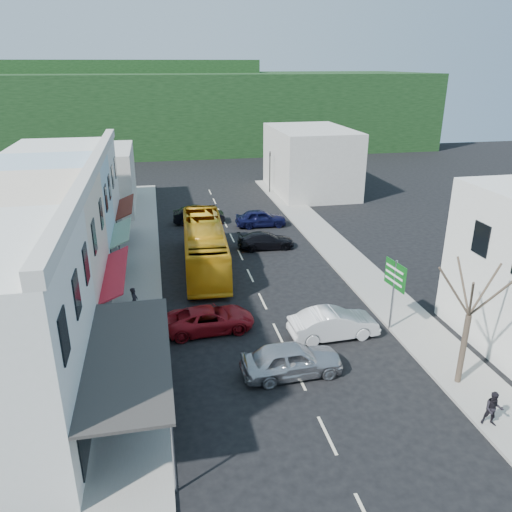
# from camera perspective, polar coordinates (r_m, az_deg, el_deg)

# --- Properties ---
(ground) EXTENTS (120.00, 120.00, 0.00)m
(ground) POSITION_cam_1_polar(r_m,az_deg,el_deg) (27.19, 2.55, -8.85)
(ground) COLOR black
(ground) RESTS_ON ground
(sidewalk_left) EXTENTS (3.00, 52.00, 0.15)m
(sidewalk_left) POSITION_cam_1_polar(r_m,az_deg,el_deg) (35.52, -13.27, -1.77)
(sidewalk_left) COLOR gray
(sidewalk_left) RESTS_ON ground
(sidewalk_right) EXTENTS (3.00, 52.00, 0.15)m
(sidewalk_right) POSITION_cam_1_polar(r_m,az_deg,el_deg) (37.91, 9.95, -0.02)
(sidewalk_right) COLOR gray
(sidewalk_right) RESTS_ON ground
(shopfront_row) EXTENTS (8.25, 30.00, 8.00)m
(shopfront_row) POSITION_cam_1_polar(r_m,az_deg,el_deg) (30.15, -23.55, 0.79)
(shopfront_row) COLOR silver
(shopfront_row) RESTS_ON ground
(distant_block_left) EXTENTS (8.00, 10.00, 6.00)m
(distant_block_left) POSITION_cam_1_polar(r_m,az_deg,el_deg) (51.28, -18.31, 8.24)
(distant_block_left) COLOR #B7B2A8
(distant_block_left) RESTS_ON ground
(distant_block_right) EXTENTS (8.00, 12.00, 7.00)m
(distant_block_right) POSITION_cam_1_polar(r_m,az_deg,el_deg) (56.33, 6.22, 10.79)
(distant_block_right) COLOR #B7B2A8
(distant_block_right) RESTS_ON ground
(hillside) EXTENTS (80.00, 26.00, 14.00)m
(hillside) POSITION_cam_1_polar(r_m,az_deg,el_deg) (88.26, -8.98, 16.54)
(hillside) COLOR black
(hillside) RESTS_ON ground
(bus) EXTENTS (3.11, 11.72, 3.10)m
(bus) POSITION_cam_1_polar(r_m,az_deg,el_deg) (35.15, -5.90, 1.04)
(bus) COLOR gold
(bus) RESTS_ON ground
(car_silver) EXTENTS (4.47, 1.98, 1.40)m
(car_silver) POSITION_cam_1_polar(r_m,az_deg,el_deg) (23.66, 4.10, -11.94)
(car_silver) COLOR #B4B4B9
(car_silver) RESTS_ON ground
(car_white) EXTENTS (4.48, 1.99, 1.40)m
(car_white) POSITION_cam_1_polar(r_m,az_deg,el_deg) (26.86, 8.84, -7.81)
(car_white) COLOR silver
(car_white) RESTS_ON ground
(car_red) EXTENTS (4.71, 2.18, 1.40)m
(car_red) POSITION_cam_1_polar(r_m,az_deg,el_deg) (27.28, -5.28, -7.13)
(car_red) COLOR maroon
(car_red) RESTS_ON ground
(car_black_near) EXTENTS (4.55, 1.96, 1.40)m
(car_black_near) POSITION_cam_1_polar(r_m,az_deg,el_deg) (38.94, 1.14, 1.87)
(car_black_near) COLOR black
(car_black_near) RESTS_ON ground
(car_navy_mid) EXTENTS (4.45, 1.93, 1.40)m
(car_navy_mid) POSITION_cam_1_polar(r_m,az_deg,el_deg) (44.27, 0.57, 4.28)
(car_navy_mid) COLOR black
(car_navy_mid) RESTS_ON ground
(car_black_far) EXTENTS (4.48, 2.01, 1.40)m
(car_black_far) POSITION_cam_1_polar(r_m,az_deg,el_deg) (45.45, -6.54, 4.60)
(car_black_far) COLOR black
(car_black_far) RESTS_ON ground
(pedestrian_left) EXTENTS (0.49, 0.66, 1.70)m
(pedestrian_left) POSITION_cam_1_polar(r_m,az_deg,el_deg) (29.33, -13.74, -4.91)
(pedestrian_left) COLOR black
(pedestrian_left) RESTS_ON sidewalk_left
(pedestrian_right) EXTENTS (0.82, 0.69, 1.70)m
(pedestrian_right) POSITION_cam_1_polar(r_m,az_deg,el_deg) (22.49, 25.53, -15.32)
(pedestrian_right) COLOR black
(pedestrian_right) RESTS_ON sidewalk_right
(direction_sign) EXTENTS (0.66, 1.89, 4.08)m
(direction_sign) POSITION_cam_1_polar(r_m,az_deg,el_deg) (27.55, 15.38, -4.44)
(direction_sign) COLOR #0E5517
(direction_sign) RESTS_ON ground
(street_tree) EXTENTS (2.24, 2.24, 7.01)m
(street_tree) POSITION_cam_1_polar(r_m,az_deg,el_deg) (23.39, 23.15, -6.26)
(street_tree) COLOR #3D3126
(street_tree) RESTS_ON ground
(traffic_signal) EXTENTS (0.97, 1.18, 4.64)m
(traffic_signal) POSITION_cam_1_polar(r_m,az_deg,el_deg) (55.52, 1.59, 9.51)
(traffic_signal) COLOR black
(traffic_signal) RESTS_ON ground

